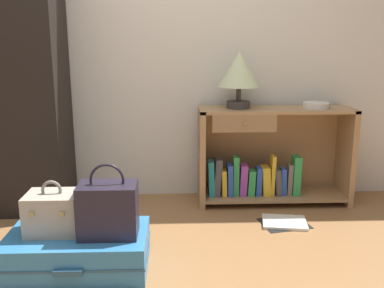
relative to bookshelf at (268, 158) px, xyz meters
name	(u,v)px	position (x,y,z in m)	size (l,w,h in m)	color
back_wall	(148,24)	(-0.88, 0.23, 0.97)	(6.40, 0.10, 2.60)	silver
bookshelf	(268,158)	(0.00, 0.00, 0.00)	(1.11, 0.35, 0.71)	#A37A51
table_lamp	(239,72)	(-0.23, 0.00, 0.64)	(0.29, 0.29, 0.40)	#3D3838
bowl	(316,105)	(0.33, -0.02, 0.40)	(0.19, 0.19, 0.04)	silver
suitcase_large	(78,251)	(-1.20, -0.96, -0.23)	(0.74, 0.46, 0.20)	teal
train_case	(53,212)	(-1.32, -0.94, -0.02)	(0.27, 0.22, 0.28)	#A89E8E
handbag	(108,209)	(-1.03, -0.99, 0.01)	(0.30, 0.20, 0.38)	#231E2D
open_book_on_floor	(284,222)	(0.04, -0.43, -0.32)	(0.34, 0.30, 0.02)	white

